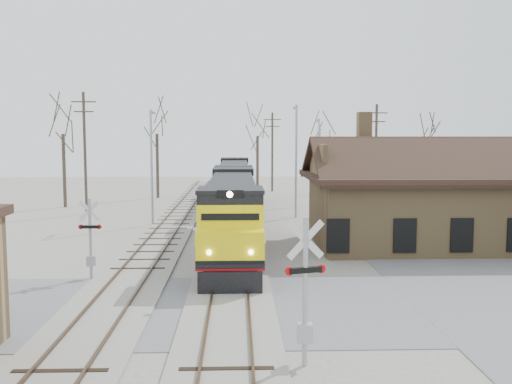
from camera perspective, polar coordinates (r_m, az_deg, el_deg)
ground at (r=21.98m, az=-2.65°, el=-11.45°), size 140.00×140.00×0.00m
road at (r=21.97m, az=-2.65°, el=-11.41°), size 60.00×9.00×0.03m
track_main at (r=36.57m, az=-2.32°, el=-4.45°), size 3.40×90.00×0.24m
track_siding at (r=36.89m, az=-9.35°, el=-4.43°), size 3.40×90.00×0.24m
depot at (r=35.25m, az=17.51°, el=-1.24°), size 15.20×9.31×7.90m
locomotive_lead at (r=31.72m, az=-2.41°, el=-2.07°), size 2.83×18.98×4.21m
locomotive_trailing at (r=50.86m, az=-2.20°, el=0.82°), size 2.83×18.98×3.99m
crossbuck_near at (r=16.18m, az=4.93°, el=-10.44°), size 1.18×0.39×4.23m
crossbuck_far at (r=26.81m, az=-16.23°, el=-4.71°), size 1.05×0.28×3.67m
streetlight_a at (r=41.70m, az=-10.38°, el=3.11°), size 0.25×2.04×8.34m
streetlight_b at (r=45.30m, az=4.02°, el=3.74°), size 0.25×2.04×8.91m
streetlight_c at (r=54.84m, az=6.26°, el=3.62°), size 0.25×2.04×8.11m
utility_pole_a at (r=49.01m, az=-16.74°, el=3.96°), size 2.00×0.24×10.05m
utility_pole_b at (r=66.61m, az=1.64°, el=4.19°), size 2.00×0.24×9.19m
utility_pole_c at (r=53.90m, az=11.90°, el=3.85°), size 2.00×0.24×9.38m
tree_a at (r=54.46m, az=-18.78°, el=6.66°), size 4.44×4.44×10.87m
tree_b at (r=60.46m, az=-9.90°, el=6.79°), size 4.47×4.47×10.95m
tree_c at (r=66.22m, az=0.15°, el=6.53°), size 4.32×4.32×10.58m
tree_d at (r=64.67m, az=6.76°, el=5.72°), size 3.80×3.80×9.32m
tree_e at (r=61.28m, az=16.81°, el=5.69°), size 3.90×3.90×9.55m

